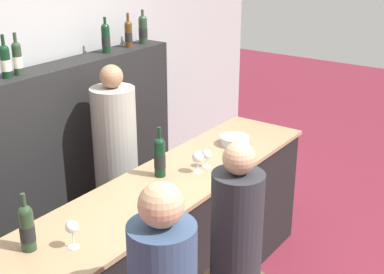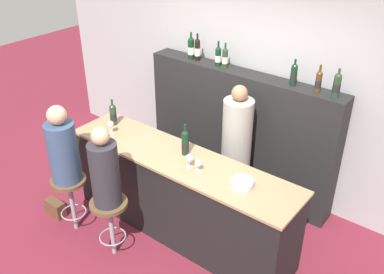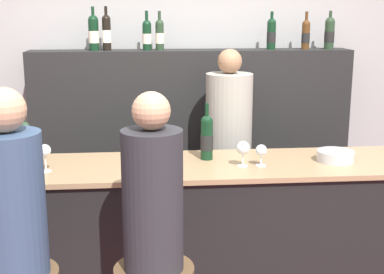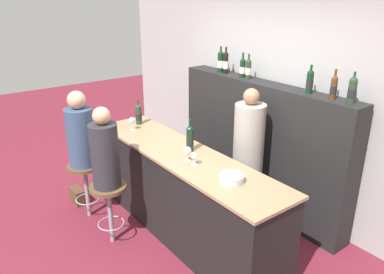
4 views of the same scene
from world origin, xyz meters
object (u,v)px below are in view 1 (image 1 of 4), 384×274
wine_glass_0 (72,228)px  bartender (117,173)px  wine_bottle_backbar_5 (128,33)px  wine_glass_2 (207,155)px  wine_bottle_backbar_2 (5,61)px  guest_seated_right (237,224)px  wine_bottle_backbar_4 (106,38)px  wine_glass_1 (198,158)px  wine_bottle_counter_0 (27,227)px  wine_bottle_backbar_3 (17,58)px  wine_bottle_backbar_6 (143,29)px  metal_bowl (235,140)px  wine_bottle_counter_1 (160,157)px

wine_glass_0 → bartender: 1.49m
wine_bottle_backbar_5 → wine_glass_2: size_ratio=2.27×
wine_bottle_backbar_2 → guest_seated_right: size_ratio=0.35×
wine_bottle_backbar_4 → guest_seated_right: wine_bottle_backbar_4 is taller
wine_glass_2 → wine_glass_0: bearing=180.0°
wine_glass_2 → bartender: 0.89m
wine_glass_1 → wine_bottle_counter_0: bearing=172.2°
wine_bottle_backbar_5 → bartender: bearing=-147.8°
wine_bottle_backbar_2 → wine_glass_0: wine_bottle_backbar_2 is taller
wine_bottle_backbar_3 → wine_glass_1: (0.44, -1.25, -0.61)m
wine_bottle_backbar_2 → guest_seated_right: wine_bottle_backbar_2 is taller
wine_bottle_backbar_4 → wine_bottle_counter_0: bearing=-148.4°
guest_seated_right → wine_bottle_backbar_5: bearing=56.0°
wine_bottle_backbar_3 → guest_seated_right: 2.00m
wine_bottle_backbar_2 → wine_glass_1: bearing=-66.5°
wine_bottle_backbar_6 → wine_glass_1: size_ratio=1.96×
metal_bowl → wine_bottle_counter_1: bearing=171.4°
wine_bottle_counter_0 → wine_bottle_backbar_3: wine_bottle_backbar_3 is taller
wine_bottle_counter_0 → metal_bowl: 1.89m
wine_glass_0 → bartender: bartender is taller
bartender → guest_seated_right: bearing=-112.0°
wine_glass_0 → wine_bottle_backbar_4: bearing=38.1°
wine_bottle_backbar_2 → wine_glass_2: wine_bottle_backbar_2 is taller
wine_bottle_backbar_2 → bartender: size_ratio=0.18×
wine_glass_0 → wine_bottle_counter_0: bearing=129.7°
wine_bottle_counter_1 → guest_seated_right: (-0.35, -0.82, -0.07)m
wine_bottle_counter_1 → wine_bottle_backbar_3: bearing=103.1°
metal_bowl → guest_seated_right: 1.33m
wine_bottle_backbar_4 → guest_seated_right: (-0.99, -1.89, -0.65)m
wine_bottle_backbar_2 → metal_bowl: 1.78m
wine_bottle_backbar_2 → wine_glass_0: size_ratio=1.89×
wine_bottle_counter_0 → guest_seated_right: 1.11m
wine_glass_0 → wine_bottle_counter_1: bearing=10.5°
wine_bottle_backbar_3 → bartender: bearing=-41.4°
wine_bottle_backbar_5 → wine_bottle_backbar_6: (0.20, 0.00, 0.01)m
wine_glass_0 → guest_seated_right: bearing=-46.7°
wine_bottle_backbar_6 → wine_glass_2: size_ratio=2.32×
wine_bottle_counter_1 → wine_bottle_counter_0: bearing=-180.0°
metal_bowl → guest_seated_right: bearing=-148.4°
wine_bottle_backbar_4 → wine_bottle_backbar_3: bearing=-180.0°
metal_bowl → bartender: (-0.54, 0.76, -0.28)m
wine_bottle_backbar_3 → wine_bottle_backbar_4: bearing=0.0°
wine_bottle_backbar_3 → guest_seated_right: bearing=-93.1°
guest_seated_right → wine_bottle_backbar_4: bearing=62.3°
wine_glass_0 → guest_seated_right: (0.60, -0.64, -0.05)m
wine_glass_0 → wine_glass_2: bearing=0.0°
wine_bottle_backbar_2 → bartender: 1.21m
wine_bottle_backbar_3 → wine_bottle_backbar_2: bearing=180.0°
wine_bottle_backbar_2 → wine_glass_2: (0.65, -1.25, -0.63)m
wine_bottle_backbar_3 → wine_bottle_backbar_4: 0.89m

